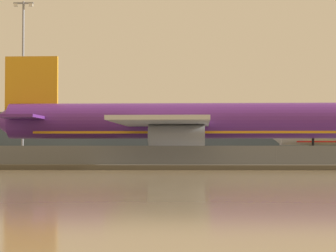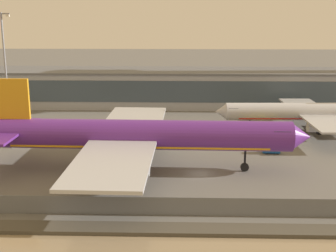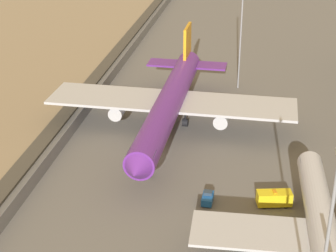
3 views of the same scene
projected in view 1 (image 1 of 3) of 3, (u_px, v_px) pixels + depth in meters
The scene contains 7 objects.
ground_plane at pixel (260, 165), 88.21m from camera, with size 500.00×500.00×0.00m, color #66635E.
shoreline_seawall at pixel (282, 167), 67.74m from camera, with size 320.00×3.00×0.50m.
perimeter_fence at pixel (276, 157), 72.27m from camera, with size 280.00×0.10×2.51m.
cargo_jet_purple at pixel (180, 122), 90.64m from camera, with size 55.52×47.77×15.23m.
ops_van at pixel (322, 154), 109.40m from camera, with size 3.14×5.52×2.48m.
terminal_building at pixel (194, 136), 145.14m from camera, with size 112.34×16.66×9.91m.
apron_light_mast_apron_west at pixel (23, 73), 103.45m from camera, with size 3.20×0.40×25.52m.
Camera 1 is at (-9.76, -88.68, 2.25)m, focal length 70.00 mm.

